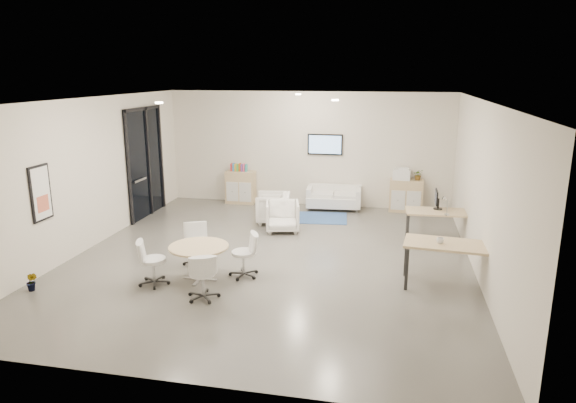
{
  "coord_description": "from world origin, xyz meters",
  "views": [
    {
      "loc": [
        2.35,
        -9.69,
        3.72
      ],
      "look_at": [
        0.28,
        0.4,
        1.11
      ],
      "focal_mm": 32.0,
      "sensor_mm": 36.0,
      "label": 1
    }
  ],
  "objects_px": {
    "armchair_left": "(273,206)",
    "round_table": "(199,250)",
    "loveseat": "(334,198)",
    "armchair_right": "(282,215)",
    "desk_front": "(449,248)",
    "desk_rear": "(438,214)",
    "sideboard_right": "(406,196)",
    "sideboard_left": "(241,187)"
  },
  "relations": [
    {
      "from": "armchair_right",
      "to": "sideboard_left",
      "type": "bearing_deg",
      "value": 112.68
    },
    {
      "from": "desk_rear",
      "to": "round_table",
      "type": "height_order",
      "value": "desk_rear"
    },
    {
      "from": "desk_rear",
      "to": "desk_front",
      "type": "xyz_separation_m",
      "value": [
        -0.01,
        -2.47,
        0.06
      ]
    },
    {
      "from": "armchair_left",
      "to": "desk_rear",
      "type": "xyz_separation_m",
      "value": [
        3.95,
        -0.78,
        0.23
      ]
    },
    {
      "from": "armchair_right",
      "to": "round_table",
      "type": "distance_m",
      "value": 3.34
    },
    {
      "from": "sideboard_right",
      "to": "armchair_right",
      "type": "bearing_deg",
      "value": -140.22
    },
    {
      "from": "loveseat",
      "to": "desk_rear",
      "type": "relative_size",
      "value": 1.08
    },
    {
      "from": "armchair_left",
      "to": "desk_front",
      "type": "xyz_separation_m",
      "value": [
        3.94,
        -3.25,
        0.3
      ]
    },
    {
      "from": "armchair_right",
      "to": "desk_front",
      "type": "height_order",
      "value": "same"
    },
    {
      "from": "sideboard_left",
      "to": "armchair_right",
      "type": "relative_size",
      "value": 1.18
    },
    {
      "from": "loveseat",
      "to": "armchair_right",
      "type": "relative_size",
      "value": 1.92
    },
    {
      "from": "sideboard_left",
      "to": "desk_rear",
      "type": "bearing_deg",
      "value": -25.56
    },
    {
      "from": "sideboard_right",
      "to": "armchair_right",
      "type": "distance_m",
      "value": 3.8
    },
    {
      "from": "armchair_left",
      "to": "desk_rear",
      "type": "height_order",
      "value": "armchair_left"
    },
    {
      "from": "sideboard_left",
      "to": "armchair_right",
      "type": "height_order",
      "value": "sideboard_left"
    },
    {
      "from": "armchair_left",
      "to": "round_table",
      "type": "bearing_deg",
      "value": -15.93
    },
    {
      "from": "loveseat",
      "to": "round_table",
      "type": "height_order",
      "value": "round_table"
    },
    {
      "from": "armchair_left",
      "to": "round_table",
      "type": "distance_m",
      "value": 3.92
    },
    {
      "from": "armchair_right",
      "to": "desk_front",
      "type": "xyz_separation_m",
      "value": [
        3.55,
        -2.59,
        0.32
      ]
    },
    {
      "from": "desk_front",
      "to": "round_table",
      "type": "xyz_separation_m",
      "value": [
        -4.41,
        -0.64,
        -0.14
      ]
    },
    {
      "from": "armchair_left",
      "to": "desk_front",
      "type": "distance_m",
      "value": 5.11
    },
    {
      "from": "armchair_right",
      "to": "desk_front",
      "type": "relative_size",
      "value": 0.5
    },
    {
      "from": "loveseat",
      "to": "desk_front",
      "type": "bearing_deg",
      "value": -66.27
    },
    {
      "from": "round_table",
      "to": "desk_front",
      "type": "bearing_deg",
      "value": 8.25
    },
    {
      "from": "desk_rear",
      "to": "round_table",
      "type": "relative_size",
      "value": 1.31
    },
    {
      "from": "sideboard_left",
      "to": "sideboard_right",
      "type": "distance_m",
      "value": 4.68
    },
    {
      "from": "loveseat",
      "to": "armchair_left",
      "type": "distance_m",
      "value": 2.13
    },
    {
      "from": "armchair_left",
      "to": "armchair_right",
      "type": "relative_size",
      "value": 1.05
    },
    {
      "from": "desk_rear",
      "to": "desk_front",
      "type": "bearing_deg",
      "value": -92.8
    },
    {
      "from": "loveseat",
      "to": "desk_front",
      "type": "xyz_separation_m",
      "value": [
        2.59,
        -4.88,
        0.41
      ]
    },
    {
      "from": "loveseat",
      "to": "desk_rear",
      "type": "distance_m",
      "value": 3.56
    },
    {
      "from": "loveseat",
      "to": "desk_front",
      "type": "relative_size",
      "value": 0.96
    },
    {
      "from": "loveseat",
      "to": "sideboard_left",
      "type": "bearing_deg",
      "value": 173.02
    },
    {
      "from": "sideboard_left",
      "to": "loveseat",
      "type": "relative_size",
      "value": 0.61
    },
    {
      "from": "desk_front",
      "to": "round_table",
      "type": "bearing_deg",
      "value": -165.96
    },
    {
      "from": "loveseat",
      "to": "armchair_right",
      "type": "xyz_separation_m",
      "value": [
        -0.97,
        -2.3,
        0.1
      ]
    },
    {
      "from": "sideboard_right",
      "to": "loveseat",
      "type": "bearing_deg",
      "value": -176.07
    },
    {
      "from": "sideboard_right",
      "to": "round_table",
      "type": "xyz_separation_m",
      "value": [
        -3.77,
        -5.66,
        0.13
      ]
    },
    {
      "from": "loveseat",
      "to": "armchair_left",
      "type": "relative_size",
      "value": 1.83
    },
    {
      "from": "sideboard_left",
      "to": "desk_rear",
      "type": "xyz_separation_m",
      "value": [
        5.33,
        -2.55,
        0.19
      ]
    },
    {
      "from": "loveseat",
      "to": "round_table",
      "type": "relative_size",
      "value": 1.41
    },
    {
      "from": "loveseat",
      "to": "armchair_right",
      "type": "height_order",
      "value": "armchair_right"
    }
  ]
}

